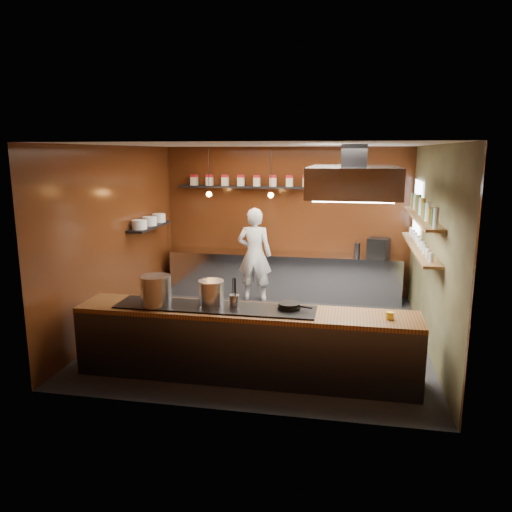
% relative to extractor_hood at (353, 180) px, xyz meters
% --- Properties ---
extents(floor, '(5.00, 5.00, 0.00)m').
position_rel_extractor_hood_xyz_m(floor, '(-1.30, 0.40, -2.51)').
color(floor, black).
rests_on(floor, ground).
extents(back_wall, '(5.00, 0.00, 5.00)m').
position_rel_extractor_hood_xyz_m(back_wall, '(-1.30, 2.90, -1.01)').
color(back_wall, '#3F160B').
rests_on(back_wall, ground).
extents(left_wall, '(0.00, 5.00, 5.00)m').
position_rel_extractor_hood_xyz_m(left_wall, '(-3.80, 0.40, -1.01)').
color(left_wall, '#3F160B').
rests_on(left_wall, ground).
extents(right_wall, '(0.00, 5.00, 5.00)m').
position_rel_extractor_hood_xyz_m(right_wall, '(1.20, 0.40, -1.01)').
color(right_wall, '#423F25').
rests_on(right_wall, ground).
extents(ceiling, '(5.00, 5.00, 0.00)m').
position_rel_extractor_hood_xyz_m(ceiling, '(-1.30, 0.40, 0.49)').
color(ceiling, silver).
rests_on(ceiling, back_wall).
extents(window_pane, '(0.00, 1.00, 1.00)m').
position_rel_extractor_hood_xyz_m(window_pane, '(1.15, 2.10, -0.61)').
color(window_pane, white).
rests_on(window_pane, right_wall).
extents(prep_counter, '(4.60, 0.65, 0.90)m').
position_rel_extractor_hood_xyz_m(prep_counter, '(-1.30, 2.57, -2.06)').
color(prep_counter, silver).
rests_on(prep_counter, floor).
extents(pass_counter, '(4.40, 0.72, 0.94)m').
position_rel_extractor_hood_xyz_m(pass_counter, '(-1.30, -1.20, -2.04)').
color(pass_counter, '#38383D').
rests_on(pass_counter, floor).
extents(tin_shelf, '(2.60, 0.26, 0.04)m').
position_rel_extractor_hood_xyz_m(tin_shelf, '(-2.20, 2.76, -0.31)').
color(tin_shelf, black).
rests_on(tin_shelf, back_wall).
extents(plate_shelf, '(0.30, 1.40, 0.04)m').
position_rel_extractor_hood_xyz_m(plate_shelf, '(-3.64, 1.40, -0.96)').
color(plate_shelf, black).
rests_on(plate_shelf, left_wall).
extents(bottle_shelf_upper, '(0.26, 2.80, 0.04)m').
position_rel_extractor_hood_xyz_m(bottle_shelf_upper, '(1.04, 0.70, -0.59)').
color(bottle_shelf_upper, brown).
rests_on(bottle_shelf_upper, right_wall).
extents(bottle_shelf_lower, '(0.26, 2.80, 0.04)m').
position_rel_extractor_hood_xyz_m(bottle_shelf_lower, '(1.04, 0.70, -1.06)').
color(bottle_shelf_lower, brown).
rests_on(bottle_shelf_lower, right_wall).
extents(extractor_hood, '(1.20, 2.00, 0.72)m').
position_rel_extractor_hood_xyz_m(extractor_hood, '(0.00, 0.00, 0.00)').
color(extractor_hood, '#38383D').
rests_on(extractor_hood, ceiling).
extents(pendant_left, '(0.10, 0.10, 0.95)m').
position_rel_extractor_hood_xyz_m(pendant_left, '(-2.70, 2.10, -0.35)').
color(pendant_left, black).
rests_on(pendant_left, ceiling).
extents(pendant_right, '(0.10, 0.10, 0.95)m').
position_rel_extractor_hood_xyz_m(pendant_right, '(-1.50, 2.10, -0.35)').
color(pendant_right, black).
rests_on(pendant_right, ceiling).
extents(storage_tins, '(2.43, 0.13, 0.22)m').
position_rel_extractor_hood_xyz_m(storage_tins, '(-2.05, 2.76, -0.17)').
color(storage_tins, beige).
rests_on(storage_tins, tin_shelf).
extents(plate_stacks, '(0.26, 1.16, 0.16)m').
position_rel_extractor_hood_xyz_m(plate_stacks, '(-3.64, 1.40, -0.86)').
color(plate_stacks, white).
rests_on(plate_stacks, plate_shelf).
extents(bottles, '(0.06, 2.66, 0.24)m').
position_rel_extractor_hood_xyz_m(bottles, '(1.04, 0.70, -0.45)').
color(bottles, silver).
rests_on(bottles, bottle_shelf_upper).
extents(wine_glasses, '(0.07, 2.37, 0.13)m').
position_rel_extractor_hood_xyz_m(wine_glasses, '(1.04, 0.70, -0.97)').
color(wine_glasses, silver).
rests_on(wine_glasses, bottle_shelf_lower).
extents(stockpot_large, '(0.51, 0.51, 0.39)m').
position_rel_extractor_hood_xyz_m(stockpot_large, '(-2.47, -1.28, -1.37)').
color(stockpot_large, '#B4B7BC').
rests_on(stockpot_large, pass_counter).
extents(stockpot_small, '(0.40, 0.40, 0.31)m').
position_rel_extractor_hood_xyz_m(stockpot_small, '(-1.77, -1.10, -1.41)').
color(stockpot_small, silver).
rests_on(stockpot_small, pass_counter).
extents(utensil_crock, '(0.14, 0.14, 0.16)m').
position_rel_extractor_hood_xyz_m(utensil_crock, '(-1.45, -1.17, -1.48)').
color(utensil_crock, silver).
rests_on(utensil_crock, pass_counter).
extents(frying_pan, '(0.45, 0.30, 0.07)m').
position_rel_extractor_hood_xyz_m(frying_pan, '(-0.74, -1.12, -1.53)').
color(frying_pan, black).
rests_on(frying_pan, pass_counter).
extents(butter_jar, '(0.12, 0.12, 0.09)m').
position_rel_extractor_hood_xyz_m(butter_jar, '(0.49, -1.24, -1.54)').
color(butter_jar, yellow).
rests_on(butter_jar, pass_counter).
extents(espresso_machine, '(0.46, 0.45, 0.37)m').
position_rel_extractor_hood_xyz_m(espresso_machine, '(0.54, 2.55, -1.42)').
color(espresso_machine, black).
rests_on(espresso_machine, prep_counter).
extents(chef, '(0.68, 0.46, 1.84)m').
position_rel_extractor_hood_xyz_m(chef, '(-1.84, 2.24, -1.58)').
color(chef, white).
rests_on(chef, floor).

